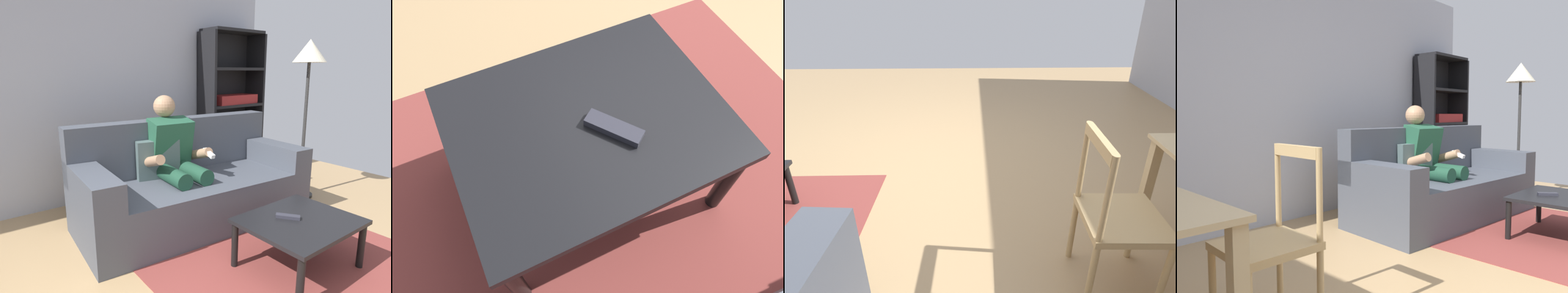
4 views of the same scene
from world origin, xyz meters
TOP-DOWN VIEW (x-y plane):
  - wall_back at (0.00, 3.09)m, footprint 6.54×0.12m
  - couch at (1.36, 1.97)m, footprint 2.25×1.07m
  - person_lounging at (1.21, 2.01)m, footprint 0.61×0.88m
  - coffee_table at (1.48, 0.82)m, footprint 0.81×0.65m
  - tv_remote at (1.43, 0.89)m, footprint 0.14×0.17m
  - bookshelf at (2.67, 2.85)m, footprint 0.91×0.36m
  - dining_chair_facing_couch at (-1.09, 1.36)m, footprint 0.43×0.43m
  - area_rug at (1.48, 0.82)m, footprint 2.00×1.40m
  - floor_lamp at (2.73, 1.70)m, footprint 0.36×0.36m

SIDE VIEW (x-z plane):
  - area_rug at x=1.48m, z-range 0.00..0.01m
  - coffee_table at x=1.48m, z-range 0.14..0.52m
  - couch at x=1.36m, z-range -0.14..0.82m
  - tv_remote at x=1.43m, z-range 0.38..0.40m
  - dining_chair_facing_couch at x=-1.09m, z-range -0.01..0.93m
  - person_lounging at x=1.21m, z-range 0.02..1.22m
  - bookshelf at x=2.67m, z-range -0.16..1.79m
  - wall_back at x=0.00m, z-range 0.00..2.79m
  - floor_lamp at x=2.73m, z-range 0.60..2.35m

